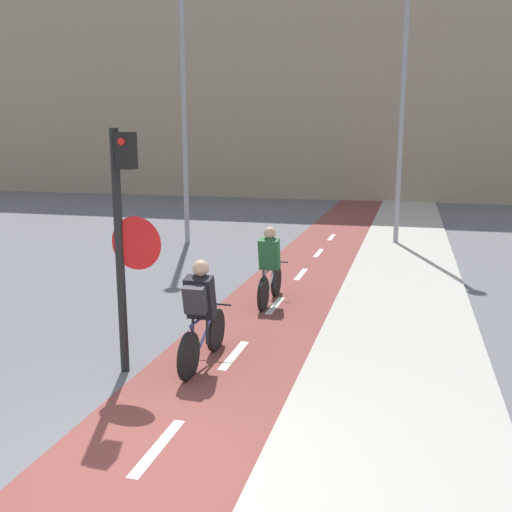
{
  "coord_description": "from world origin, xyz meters",
  "views": [
    {
      "loc": [
        2.25,
        -4.15,
        2.98
      ],
      "look_at": [
        0.0,
        4.17,
        1.2
      ],
      "focal_mm": 40.0,
      "sensor_mm": 36.0,
      "label": 1
    }
  ],
  "objects_px": {
    "street_lamp_sidewalk": "(404,77)",
    "cyclist_near": "(201,316)",
    "traffic_light_pole": "(124,225)",
    "street_lamp_far": "(183,79)",
    "cyclist_far": "(270,269)"
  },
  "relations": [
    {
      "from": "street_lamp_sidewalk",
      "to": "cyclist_near",
      "type": "bearing_deg",
      "value": -102.69
    },
    {
      "from": "street_lamp_sidewalk",
      "to": "cyclist_near",
      "type": "relative_size",
      "value": 4.64
    },
    {
      "from": "traffic_light_pole",
      "to": "cyclist_near",
      "type": "xyz_separation_m",
      "value": [
        0.82,
        0.43,
        -1.23
      ]
    },
    {
      "from": "traffic_light_pole",
      "to": "street_lamp_sidewalk",
      "type": "distance_m",
      "value": 11.12
    },
    {
      "from": "street_lamp_far",
      "to": "cyclist_near",
      "type": "bearing_deg",
      "value": -66.92
    },
    {
      "from": "street_lamp_far",
      "to": "cyclist_near",
      "type": "height_order",
      "value": "street_lamp_far"
    },
    {
      "from": "street_lamp_sidewalk",
      "to": "cyclist_far",
      "type": "relative_size",
      "value": 4.8
    },
    {
      "from": "cyclist_near",
      "to": "traffic_light_pole",
      "type": "bearing_deg",
      "value": -152.71
    },
    {
      "from": "traffic_light_pole",
      "to": "street_lamp_far",
      "type": "relative_size",
      "value": 0.41
    },
    {
      "from": "cyclist_far",
      "to": "street_lamp_sidewalk",
      "type": "bearing_deg",
      "value": 73.23
    },
    {
      "from": "street_lamp_sidewalk",
      "to": "cyclist_far",
      "type": "xyz_separation_m",
      "value": [
        -2.06,
        -6.84,
        -3.95
      ]
    },
    {
      "from": "traffic_light_pole",
      "to": "cyclist_far",
      "type": "height_order",
      "value": "traffic_light_pole"
    },
    {
      "from": "street_lamp_sidewalk",
      "to": "cyclist_near",
      "type": "height_order",
      "value": "street_lamp_sidewalk"
    },
    {
      "from": "cyclist_far",
      "to": "traffic_light_pole",
      "type": "bearing_deg",
      "value": -105.89
    },
    {
      "from": "traffic_light_pole",
      "to": "street_lamp_sidewalk",
      "type": "xyz_separation_m",
      "value": [
        3.06,
        10.34,
        2.68
      ]
    }
  ]
}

